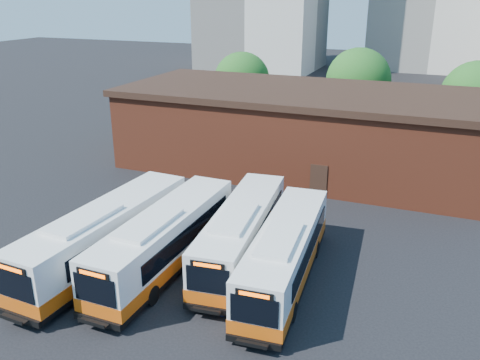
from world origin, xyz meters
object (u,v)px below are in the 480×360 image
at_px(bus_mideast, 242,235).
at_px(bus_west, 106,238).
at_px(bus_midwest, 165,242).
at_px(bus_east, 285,256).
at_px(transit_worker, 223,296).

bearing_deg(bus_mideast, bus_west, -159.69).
xyz_separation_m(bus_midwest, bus_mideast, (3.33, 2.33, -0.05)).
relative_size(bus_west, bus_midwest, 1.04).
relative_size(bus_east, transit_worker, 6.02).
distance_m(bus_midwest, bus_mideast, 4.06).
bearing_deg(bus_mideast, bus_midwest, -151.33).
bearing_deg(bus_east, bus_mideast, 150.32).
bearing_deg(bus_midwest, bus_mideast, 35.64).
bearing_deg(bus_west, transit_worker, -10.38).
bearing_deg(bus_midwest, bus_east, 9.83).
relative_size(bus_mideast, transit_worker, 6.05).
height_order(bus_west, bus_east, bus_west).
bearing_deg(bus_mideast, transit_worker, -83.93).
distance_m(bus_east, transit_worker, 4.08).
bearing_deg(bus_west, bus_midwest, 19.08).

